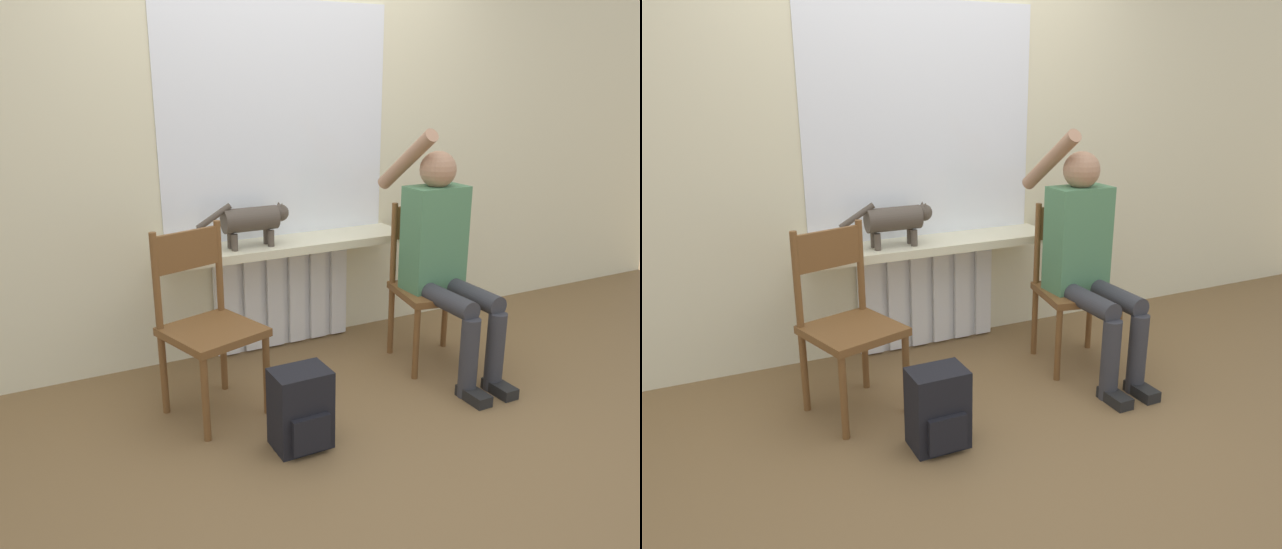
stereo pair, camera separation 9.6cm
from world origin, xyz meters
TOP-DOWN VIEW (x-y plane):
  - ground_plane at (0.00, 0.00)m, footprint 12.00×12.00m
  - wall_with_window at (0.00, 1.23)m, footprint 7.00×0.06m
  - radiator at (-0.00, 1.15)m, footprint 0.90×0.08m
  - windowsill at (0.00, 1.03)m, footprint 1.49×0.33m
  - window_glass at (0.00, 1.20)m, footprint 1.43×0.01m
  - chair_left at (-0.68, 0.54)m, footprint 0.52×0.52m
  - chair_right at (0.68, 0.54)m, footprint 0.49×0.49m
  - person at (0.67, 0.42)m, footprint 0.36×1.01m
  - cat at (-0.25, 0.99)m, footprint 0.55×0.14m
  - backpack at (-0.42, 0.03)m, footprint 0.26×0.22m

SIDE VIEW (x-z plane):
  - ground_plane at x=0.00m, z-range 0.00..0.00m
  - backpack at x=-0.42m, z-range 0.00..0.38m
  - radiator at x=0.00m, z-range 0.00..0.66m
  - chair_left at x=-0.68m, z-range 0.01..0.96m
  - chair_right at x=0.68m, z-range 0.01..0.96m
  - windowsill at x=0.00m, z-range 0.66..0.71m
  - person at x=0.67m, z-range 0.01..1.39m
  - cat at x=-0.25m, z-range 0.73..1.00m
  - wall_with_window at x=0.00m, z-range 0.00..2.70m
  - window_glass at x=0.00m, z-range 0.71..2.06m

